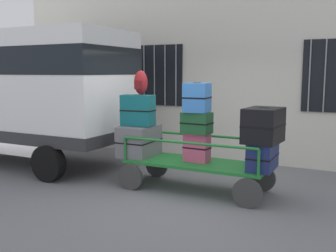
% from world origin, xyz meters
% --- Properties ---
extents(ground_plane, '(40.00, 40.00, 0.00)m').
position_xyz_m(ground_plane, '(0.00, 0.00, 0.00)').
color(ground_plane, slate).
extents(building_wall, '(12.00, 0.38, 5.00)m').
position_xyz_m(building_wall, '(0.00, 2.74, 2.50)').
color(building_wall, silver).
rests_on(building_wall, ground).
extents(van, '(5.04, 2.11, 2.93)m').
position_xyz_m(van, '(-4.11, 0.32, 1.79)').
color(van, white).
rests_on(van, ground).
extents(luggage_cart, '(2.58, 1.02, 0.52)m').
position_xyz_m(luggage_cart, '(0.24, 0.06, 0.41)').
color(luggage_cart, '#1E722D').
rests_on(luggage_cart, ground).
extents(cart_railing, '(2.45, 0.89, 0.43)m').
position_xyz_m(cart_railing, '(0.24, 0.06, 0.87)').
color(cart_railing, '#1E722D').
rests_on(cart_railing, luggage_cart).
extents(suitcase_left_bottom, '(0.60, 0.81, 0.58)m').
position_xyz_m(suitcase_left_bottom, '(-0.92, 0.06, 0.80)').
color(suitcase_left_bottom, slate).
rests_on(suitcase_left_bottom, luggage_cart).
extents(suitcase_left_middle, '(0.63, 0.37, 0.57)m').
position_xyz_m(suitcase_left_middle, '(-0.92, 0.03, 1.38)').
color(suitcase_left_middle, '#0F5960').
rests_on(suitcase_left_middle, suitcase_left_bottom).
extents(suitcase_midleft_bottom, '(0.46, 0.28, 0.51)m').
position_xyz_m(suitcase_midleft_bottom, '(0.24, 0.09, 0.77)').
color(suitcase_midleft_bottom, '#CC4C72').
rests_on(suitcase_midleft_bottom, luggage_cart).
extents(suitcase_midleft_middle, '(0.52, 0.37, 0.37)m').
position_xyz_m(suitcase_midleft_middle, '(0.24, 0.07, 1.21)').
color(suitcase_midleft_middle, '#194C28').
rests_on(suitcase_midleft_middle, suitcase_midleft_bottom).
extents(suitcase_midleft_top, '(0.45, 0.45, 0.51)m').
position_xyz_m(suitcase_midleft_top, '(0.24, 0.07, 1.64)').
color(suitcase_midleft_top, '#3372C6').
rests_on(suitcase_midleft_top, suitcase_midleft_middle).
extents(suitcase_center_bottom, '(0.39, 0.71, 0.44)m').
position_xyz_m(suitcase_center_bottom, '(1.40, 0.06, 0.74)').
color(suitcase_center_bottom, navy).
rests_on(suitcase_center_bottom, luggage_cart).
extents(suitcase_center_middle, '(0.58, 0.76, 0.56)m').
position_xyz_m(suitcase_center_middle, '(1.40, 0.04, 1.24)').
color(suitcase_center_middle, black).
rests_on(suitcase_center_middle, suitcase_center_bottom).
extents(backpack, '(0.27, 0.22, 0.44)m').
position_xyz_m(backpack, '(-0.90, 0.10, 1.89)').
color(backpack, maroon).
rests_on(backpack, suitcase_left_middle).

